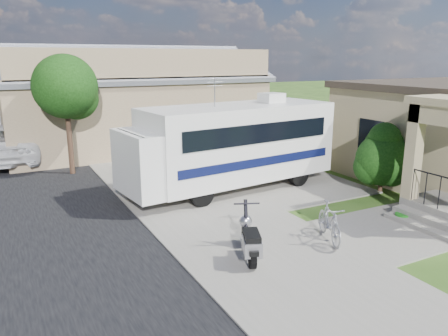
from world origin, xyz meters
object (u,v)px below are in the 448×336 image
pickup_truck (4,143)px  shrub (383,157)px  bicycle (329,224)px  scooter (250,240)px  garden_hose (402,218)px  motorhome (232,143)px

pickup_truck → shrub: bearing=137.8°
bicycle → shrub: bearing=51.5°
scooter → garden_hose: scooter is taller
motorhome → scooter: bearing=-120.8°
scooter → pickup_truck: size_ratio=0.28×
scooter → garden_hose: (5.04, 0.13, -0.42)m
scooter → garden_hose: bearing=24.7°
pickup_truck → garden_hose: pickup_truck is taller
scooter → bicycle: bearing=21.6°
scooter → bicycle: size_ratio=1.04×
pickup_truck → motorhome: bearing=131.4°
motorhome → garden_hose: bearing=-66.5°
motorhome → shrub: (4.34, -2.57, -0.41)m
bicycle → garden_hose: 2.84m
garden_hose → motorhome: bearing=119.8°
motorhome → scooter: motorhome is taller
scooter → bicycle: 2.23m
scooter → pickup_truck: pickup_truck is taller
bicycle → pickup_truck: 14.94m
pickup_truck → scooter: bearing=111.0°
motorhome → shrub: 5.06m
pickup_truck → bicycle: bearing=119.0°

